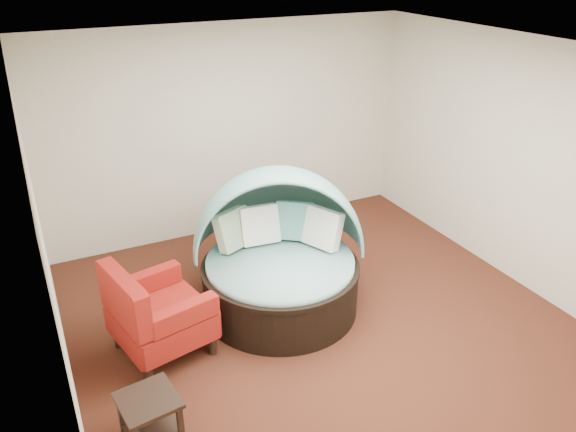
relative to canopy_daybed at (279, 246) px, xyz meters
name	(u,v)px	position (x,y,z in m)	size (l,w,h in m)	color
floor	(320,320)	(0.24, -0.49, -0.72)	(5.00, 5.00, 0.00)	#4D2316
wall_back	(231,131)	(0.24, 2.01, 0.68)	(5.00, 5.00, 0.00)	beige
wall_front	(525,355)	(0.24, -2.99, 0.68)	(5.00, 5.00, 0.00)	beige
wall_left	(47,259)	(-2.26, -0.49, 0.68)	(5.00, 5.00, 0.00)	beige
wall_right	(514,162)	(2.74, -0.49, 0.68)	(5.00, 5.00, 0.00)	beige
ceiling	(328,53)	(0.24, -0.49, 2.08)	(5.00, 5.00, 0.00)	white
canopy_daybed	(279,246)	(0.00, 0.00, 0.00)	(2.22, 2.19, 1.56)	black
pet_basket	(173,314)	(-1.17, 0.17, -0.62)	(0.65, 0.65, 0.19)	#966E44
red_armchair	(155,314)	(-1.43, -0.26, -0.26)	(1.02, 1.02, 1.00)	black
side_table	(150,413)	(-1.76, -1.29, -0.44)	(0.50, 0.50, 0.43)	black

